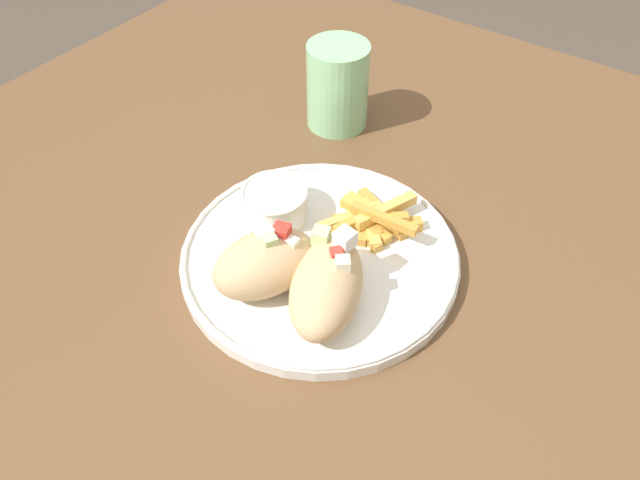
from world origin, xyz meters
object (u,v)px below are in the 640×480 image
(pita_sandwich_near, at_px, (327,285))
(pita_sandwich_far, at_px, (265,263))
(fries_pile, at_px, (371,220))
(sauce_ramekin, at_px, (275,202))
(plate, at_px, (320,256))
(water_glass, at_px, (337,89))

(pita_sandwich_near, relative_size, pita_sandwich_far, 1.14)
(fries_pile, xyz_separation_m, sauce_ramekin, (-0.05, 0.10, 0.01))
(plate, height_order, water_glass, water_glass)
(plate, relative_size, sauce_ramekin, 3.97)
(plate, distance_m, sauce_ramekin, 0.08)
(pita_sandwich_near, height_order, pita_sandwich_far, pita_sandwich_near)
(plate, relative_size, pita_sandwich_near, 2.04)
(water_glass, bearing_deg, fries_pile, -136.02)
(pita_sandwich_near, height_order, fries_pile, pita_sandwich_near)
(plate, xyz_separation_m, sauce_ramekin, (0.02, 0.07, 0.03))
(pita_sandwich_near, xyz_separation_m, fries_pile, (0.12, 0.02, -0.02))
(plate, bearing_deg, fries_pile, -19.52)
(pita_sandwich_near, distance_m, fries_pile, 0.12)
(pita_sandwich_near, xyz_separation_m, pita_sandwich_far, (-0.01, 0.07, 0.00))
(plate, distance_m, fries_pile, 0.07)
(plate, distance_m, water_glass, 0.27)
(fries_pile, bearing_deg, pita_sandwich_near, -169.61)
(water_glass, bearing_deg, pita_sandwich_near, -147.65)
(sauce_ramekin, distance_m, water_glass, 0.22)
(pita_sandwich_near, bearing_deg, water_glass, 8.52)
(pita_sandwich_far, xyz_separation_m, fries_pile, (0.13, -0.04, -0.02))
(plate, relative_size, fries_pile, 2.80)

